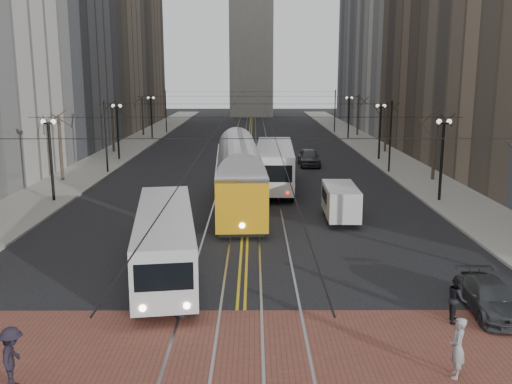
{
  "coord_description": "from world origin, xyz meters",
  "views": [
    {
      "loc": [
        0.51,
        -21.54,
        8.93
      ],
      "look_at": [
        0.62,
        7.03,
        3.0
      ],
      "focal_mm": 40.0,
      "sensor_mm": 36.0,
      "label": 1
    }
  ],
  "objects_px": {
    "cargo_van": "(340,203)",
    "streetcar": "(239,182)",
    "rear_bus": "(274,167)",
    "sedan_parked": "(491,297)",
    "sedan_grey": "(309,157)",
    "pedestrian_c": "(457,299)",
    "transit_bus": "(165,243)",
    "pedestrian_b": "(457,348)",
    "pedestrian_d": "(12,358)",
    "pedestrian_a": "(181,295)"
  },
  "relations": [
    {
      "from": "pedestrian_c",
      "to": "streetcar",
      "type": "bearing_deg",
      "value": 37.7
    },
    {
      "from": "cargo_van",
      "to": "pedestrian_b",
      "type": "xyz_separation_m",
      "value": [
        0.69,
        -18.73,
        -0.13
      ]
    },
    {
      "from": "streetcar",
      "to": "sedan_parked",
      "type": "bearing_deg",
      "value": -62.67
    },
    {
      "from": "transit_bus",
      "to": "pedestrian_a",
      "type": "bearing_deg",
      "value": -83.11
    },
    {
      "from": "sedan_parked",
      "to": "transit_bus",
      "type": "bearing_deg",
      "value": 163.94
    },
    {
      "from": "transit_bus",
      "to": "pedestrian_c",
      "type": "distance_m",
      "value": 12.57
    },
    {
      "from": "transit_bus",
      "to": "pedestrian_c",
      "type": "height_order",
      "value": "transit_bus"
    },
    {
      "from": "rear_bus",
      "to": "pedestrian_a",
      "type": "relative_size",
      "value": 7.69
    },
    {
      "from": "sedan_grey",
      "to": "pedestrian_d",
      "type": "relative_size",
      "value": 2.66
    },
    {
      "from": "sedan_grey",
      "to": "pedestrian_a",
      "type": "distance_m",
      "value": 36.84
    },
    {
      "from": "transit_bus",
      "to": "pedestrian_b",
      "type": "bearing_deg",
      "value": -50.42
    },
    {
      "from": "sedan_grey",
      "to": "pedestrian_c",
      "type": "bearing_deg",
      "value": -87.56
    },
    {
      "from": "streetcar",
      "to": "pedestrian_b",
      "type": "xyz_separation_m",
      "value": [
        7.06,
        -21.99,
        -0.89
      ]
    },
    {
      "from": "transit_bus",
      "to": "pedestrian_b",
      "type": "distance_m",
      "value": 13.58
    },
    {
      "from": "rear_bus",
      "to": "cargo_van",
      "type": "bearing_deg",
      "value": -68.44
    },
    {
      "from": "cargo_van",
      "to": "sedan_parked",
      "type": "distance_m",
      "value": 14.49
    },
    {
      "from": "pedestrian_d",
      "to": "pedestrian_a",
      "type": "bearing_deg",
      "value": -51.45
    },
    {
      "from": "transit_bus",
      "to": "sedan_parked",
      "type": "distance_m",
      "value": 13.75
    },
    {
      "from": "pedestrian_b",
      "to": "pedestrian_c",
      "type": "height_order",
      "value": "pedestrian_b"
    },
    {
      "from": "pedestrian_c",
      "to": "pedestrian_d",
      "type": "height_order",
      "value": "pedestrian_d"
    },
    {
      "from": "cargo_van",
      "to": "streetcar",
      "type": "bearing_deg",
      "value": 154.08
    },
    {
      "from": "transit_bus",
      "to": "sedan_parked",
      "type": "xyz_separation_m",
      "value": [
        13.0,
        -4.39,
        -0.84
      ]
    },
    {
      "from": "sedan_grey",
      "to": "pedestrian_d",
      "type": "height_order",
      "value": "pedestrian_d"
    },
    {
      "from": "sedan_parked",
      "to": "pedestrian_a",
      "type": "distance_m",
      "value": 11.74
    },
    {
      "from": "transit_bus",
      "to": "cargo_van",
      "type": "bearing_deg",
      "value": 37.47
    },
    {
      "from": "pedestrian_b",
      "to": "pedestrian_d",
      "type": "relative_size",
      "value": 1.01
    },
    {
      "from": "pedestrian_b",
      "to": "pedestrian_c",
      "type": "bearing_deg",
      "value": -179.0
    },
    {
      "from": "cargo_van",
      "to": "sedan_parked",
      "type": "bearing_deg",
      "value": -74.3
    },
    {
      "from": "pedestrian_a",
      "to": "pedestrian_b",
      "type": "xyz_separation_m",
      "value": [
        8.79,
        -4.42,
        0.1
      ]
    },
    {
      "from": "rear_bus",
      "to": "pedestrian_c",
      "type": "bearing_deg",
      "value": -75.16
    },
    {
      "from": "sedan_grey",
      "to": "pedestrian_b",
      "type": "height_order",
      "value": "pedestrian_b"
    },
    {
      "from": "sedan_parked",
      "to": "pedestrian_d",
      "type": "xyz_separation_m",
      "value": [
        -15.93,
        -5.28,
        0.33
      ]
    },
    {
      "from": "cargo_van",
      "to": "pedestrian_a",
      "type": "xyz_separation_m",
      "value": [
        -8.1,
        -14.3,
        -0.24
      ]
    },
    {
      "from": "transit_bus",
      "to": "streetcar",
      "type": "distance_m",
      "value": 13.24
    },
    {
      "from": "pedestrian_a",
      "to": "pedestrian_d",
      "type": "height_order",
      "value": "pedestrian_d"
    },
    {
      "from": "sedan_grey",
      "to": "pedestrian_a",
      "type": "bearing_deg",
      "value": -103.5
    },
    {
      "from": "pedestrian_c",
      "to": "pedestrian_d",
      "type": "relative_size",
      "value": 0.95
    },
    {
      "from": "sedan_parked",
      "to": "pedestrian_c",
      "type": "relative_size",
      "value": 2.39
    },
    {
      "from": "cargo_van",
      "to": "pedestrian_c",
      "type": "bearing_deg",
      "value": -80.92
    },
    {
      "from": "rear_bus",
      "to": "sedan_parked",
      "type": "height_order",
      "value": "rear_bus"
    },
    {
      "from": "streetcar",
      "to": "pedestrian_c",
      "type": "bearing_deg",
      "value": -67.74
    },
    {
      "from": "pedestrian_a",
      "to": "pedestrian_d",
      "type": "bearing_deg",
      "value": 155.14
    },
    {
      "from": "transit_bus",
      "to": "streetcar",
      "type": "bearing_deg",
      "value": 68.59
    },
    {
      "from": "transit_bus",
      "to": "pedestrian_a",
      "type": "relative_size",
      "value": 6.95
    },
    {
      "from": "streetcar",
      "to": "sedan_grey",
      "type": "bearing_deg",
      "value": 67.84
    },
    {
      "from": "pedestrian_a",
      "to": "pedestrian_c",
      "type": "bearing_deg",
      "value": -77.76
    },
    {
      "from": "streetcar",
      "to": "pedestrian_c",
      "type": "distance_m",
      "value": 19.97
    },
    {
      "from": "pedestrian_c",
      "to": "pedestrian_d",
      "type": "bearing_deg",
      "value": 120.04
    },
    {
      "from": "streetcar",
      "to": "cargo_van",
      "type": "relative_size",
      "value": 3.19
    },
    {
      "from": "streetcar",
      "to": "pedestrian_c",
      "type": "relative_size",
      "value": 8.81
    }
  ]
}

